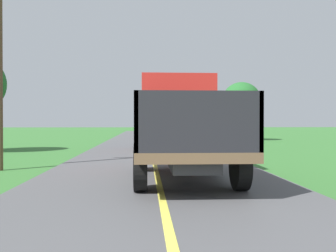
{
  "coord_description": "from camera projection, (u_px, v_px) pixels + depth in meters",
  "views": [
    {
      "loc": [
        -0.31,
        1.32,
        1.54
      ],
      "look_at": [
        0.34,
        12.53,
        1.4
      ],
      "focal_mm": 41.35,
      "sensor_mm": 36.0,
      "label": 1
    }
  ],
  "objects": [
    {
      "name": "banana_truck_near",
      "position": [
        180.0,
        124.0,
        10.59
      ],
      "size": [
        2.38,
        5.82,
        2.8
      ],
      "color": "#2D2D30",
      "rests_on": "road_surface"
    },
    {
      "name": "banana_truck_far",
      "position": [
        167.0,
        123.0,
        21.56
      ],
      "size": [
        2.38,
        5.81,
        2.8
      ],
      "color": "#2D2D30",
      "rests_on": "road_surface"
    },
    {
      "name": "roadside_tree_far_left",
      "position": [
        241.0,
        99.0,
        30.94
      ],
      "size": [
        2.96,
        2.96,
        4.67
      ],
      "color": "#4C3823",
      "rests_on": "ground"
    }
  ]
}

